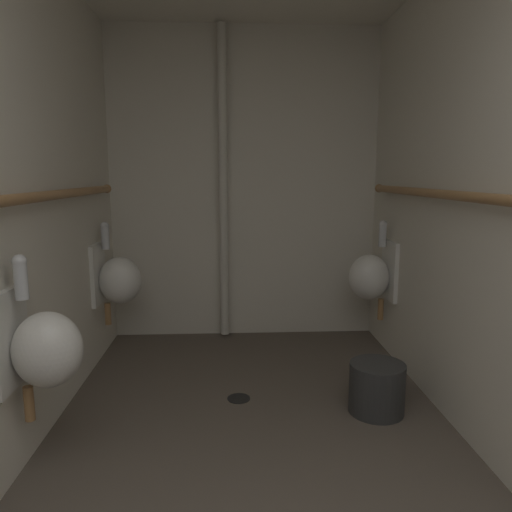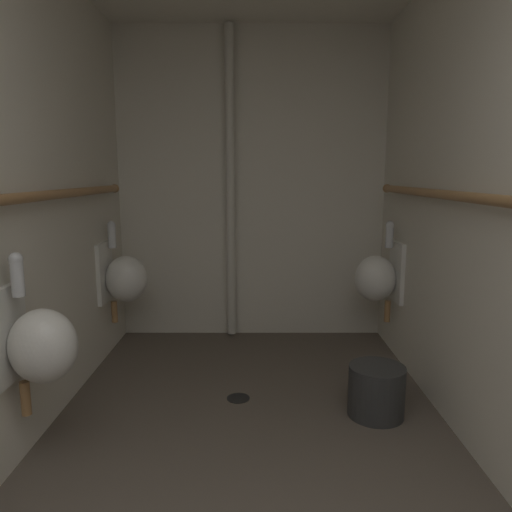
{
  "view_description": "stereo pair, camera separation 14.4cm",
  "coord_description": "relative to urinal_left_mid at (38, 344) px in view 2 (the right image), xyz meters",
  "views": [
    {
      "loc": [
        -0.11,
        -0.16,
        1.35
      ],
      "look_at": [
        0.04,
        2.63,
        0.87
      ],
      "focal_mm": 33.47,
      "sensor_mm": 36.0,
      "label": 1
    },
    {
      "loc": [
        0.04,
        -0.16,
        1.35
      ],
      "look_at": [
        0.04,
        2.63,
        0.87
      ],
      "focal_mm": 33.47,
      "sensor_mm": 36.0,
      "label": 2
    }
  ],
  "objects": [
    {
      "name": "waste_bin",
      "position": [
        1.65,
        0.48,
        -0.46
      ],
      "size": [
        0.31,
        0.31,
        0.29
      ],
      "primitive_type": "cylinder",
      "color": "#2D2D2D",
      "rests_on": "ground"
    },
    {
      "name": "floor",
      "position": [
        0.94,
        0.02,
        -0.64
      ],
      "size": [
        2.29,
        3.89,
        0.08
      ],
      "primitive_type": "cube",
      "color": "brown",
      "rests_on": "ground"
    },
    {
      "name": "supply_pipe_left",
      "position": [
        -0.09,
        0.05,
        0.64
      ],
      "size": [
        0.06,
        3.14,
        0.06
      ],
      "color": "#9E7042"
    },
    {
      "name": "floor_drain",
      "position": [
        0.87,
        0.68,
        -0.6
      ],
      "size": [
        0.14,
        0.14,
        0.01
      ],
      "primitive_type": "cylinder",
      "color": "black",
      "rests_on": "ground"
    },
    {
      "name": "wall_back",
      "position": [
        0.94,
        1.94,
        0.65
      ],
      "size": [
        2.29,
        0.06,
        2.51
      ],
      "primitive_type": "cube",
      "color": "silver",
      "rests_on": "ground"
    },
    {
      "name": "urinal_left_far",
      "position": [
        0.0,
        1.38,
        0.0
      ],
      "size": [
        0.32,
        0.3,
        0.76
      ],
      "color": "silver"
    },
    {
      "name": "wall_right",
      "position": [
        2.06,
        0.02,
        0.65
      ],
      "size": [
        0.06,
        3.89,
        2.51
      ],
      "primitive_type": "cube",
      "color": "silver",
      "rests_on": "ground"
    },
    {
      "name": "supply_pipe_right",
      "position": [
        1.97,
        0.07,
        0.64
      ],
      "size": [
        0.06,
        3.13,
        0.06
      ],
      "color": "#9E7042"
    },
    {
      "name": "urinal_right_mid",
      "position": [
        1.88,
        1.4,
        0.0
      ],
      "size": [
        0.32,
        0.3,
        0.76
      ],
      "color": "silver"
    },
    {
      "name": "standpipe_back_wall",
      "position": [
        0.77,
        1.83,
        0.65
      ],
      "size": [
        0.07,
        0.07,
        2.46
      ],
      "primitive_type": "cylinder",
      "color": "beige",
      "rests_on": "ground"
    },
    {
      "name": "urinal_left_mid",
      "position": [
        0.0,
        0.0,
        0.0
      ],
      "size": [
        0.32,
        0.3,
        0.76
      ],
      "color": "silver"
    }
  ]
}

